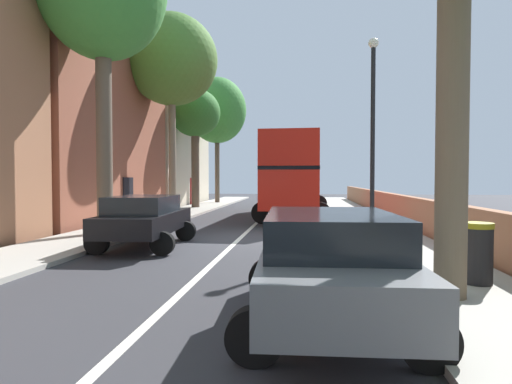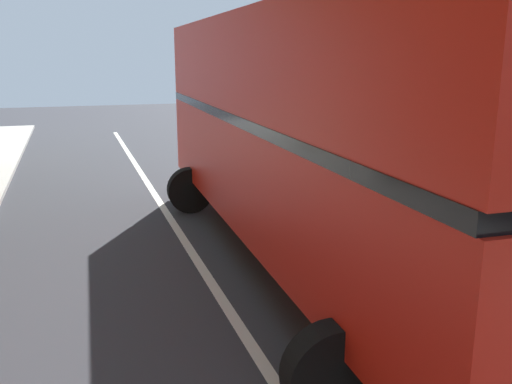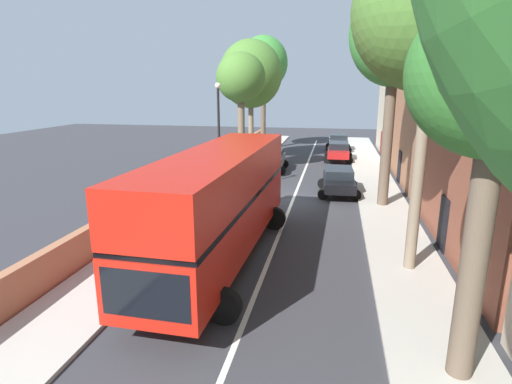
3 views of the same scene
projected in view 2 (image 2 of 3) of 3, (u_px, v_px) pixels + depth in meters
name	position (u px, v px, depth m)	size (l,w,h in m)	color
double_decker_bus	(310.00, 125.00, 8.80)	(3.80, 11.45, 4.06)	red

